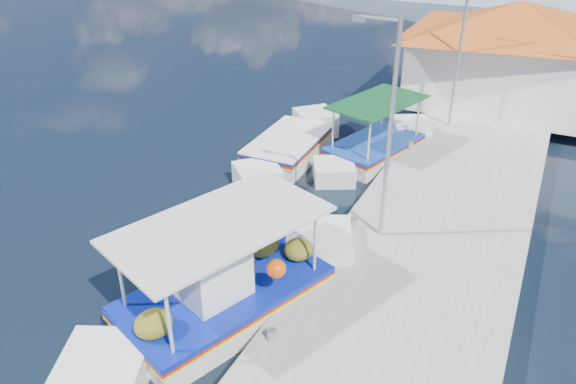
% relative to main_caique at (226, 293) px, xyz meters
% --- Properties ---
extents(ground, '(160.00, 160.00, 0.00)m').
position_rel_main_caique_xyz_m(ground, '(-2.11, 2.16, -0.55)').
color(ground, black).
rests_on(ground, ground).
extents(quay, '(5.00, 44.00, 0.50)m').
position_rel_main_caique_xyz_m(quay, '(3.79, 8.16, -0.30)').
color(quay, '#A9A59E').
rests_on(quay, ground).
extents(bollards, '(0.20, 17.20, 0.30)m').
position_rel_main_caique_xyz_m(bollards, '(1.69, 7.41, 0.10)').
color(bollards, '#A5A8AD').
rests_on(bollards, quay).
extents(main_caique, '(4.52, 8.14, 2.87)m').
position_rel_main_caique_xyz_m(main_caique, '(0.00, 0.00, 0.00)').
color(main_caique, white).
rests_on(main_caique, ground).
extents(caique_green_canopy, '(3.32, 6.53, 2.55)m').
position_rel_main_caique_xyz_m(caique_green_canopy, '(0.43, 9.86, -0.17)').
color(caique_green_canopy, white).
rests_on(caique_green_canopy, ground).
extents(caique_blue_hull, '(2.24, 7.21, 1.28)m').
position_rel_main_caique_xyz_m(caique_blue_hull, '(-2.46, 8.53, -0.21)').
color(caique_blue_hull, white).
rests_on(caique_blue_hull, ground).
extents(harbor_building, '(10.49, 10.49, 4.40)m').
position_rel_main_caique_xyz_m(harbor_building, '(4.09, 17.16, 2.22)').
color(harbor_building, silver).
rests_on(harbor_building, quay).
extents(lamp_post_near, '(1.21, 0.14, 6.00)m').
position_rel_main_caique_xyz_m(lamp_post_near, '(2.40, 4.16, 3.30)').
color(lamp_post_near, '#A5A8AD').
rests_on(lamp_post_near, quay).
extents(lamp_post_far, '(1.21, 0.14, 6.00)m').
position_rel_main_caique_xyz_m(lamp_post_far, '(2.40, 13.16, 3.30)').
color(lamp_post_far, '#A5A8AD').
rests_on(lamp_post_far, quay).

